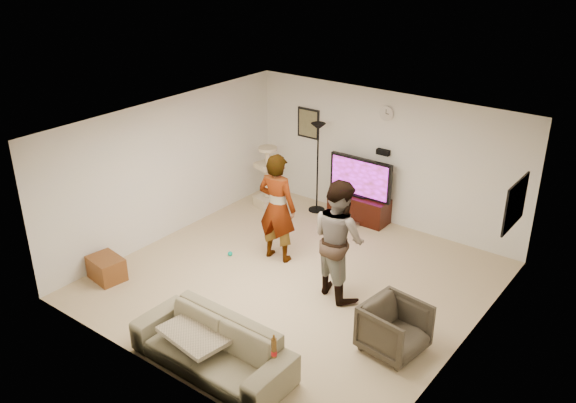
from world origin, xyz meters
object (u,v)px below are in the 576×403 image
Objects in this scene: tv_stand at (359,208)px; sofa at (212,346)px; tv at (360,177)px; person_left at (277,208)px; cat_tree at (267,176)px; person_right at (339,239)px; beer_bottle at (274,348)px; armchair at (394,328)px; side_table at (107,268)px; floor_lamp at (317,168)px.

sofa reaches higher than tv_stand.
tv is 0.69× the size of person_left.
cat_tree is at bearing 121.32° from sofa.
person_right is 0.85× the size of sofa.
cat_tree is 3.39m from person_right.
beer_bottle is (1.00, 0.00, 0.44)m from sofa.
tv is at bearing -104.75° from person_left.
armchair is at bearing 68.11° from beer_bottle.
side_table is at bearing 111.71° from armchair.
tv is 0.69× the size of person_right.
tv is 0.88m from floor_lamp.
tv is 0.59× the size of sofa.
side_table is at bearing 45.12° from person_left.
person_right is 3.71m from side_table.
armchair is at bearing 172.92° from person_right.
person_left is 7.44× the size of beer_bottle.
person_right is 2.50m from beer_bottle.
floor_lamp is at bearing -170.12° from tv.
armchair is 4.62m from side_table.
cat_tree is at bearing 85.64° from side_table.
cat_tree is 0.59× the size of sofa.
floor_lamp is 5.34m from beer_bottle.
side_table is (-2.81, 0.54, -0.13)m from sofa.
tv reaches higher than side_table.
side_table is (-0.28, -3.69, -0.45)m from cat_tree.
floor_lamp is (-0.87, -0.15, 0.03)m from tv.
cat_tree is 4.92m from armchair.
armchair is (2.42, -3.13, 0.11)m from tv_stand.
beer_bottle is at bearing 121.35° from person_left.
tv is at bearing 0.00° from tv_stand.
sofa is 1.09m from beer_bottle.
armchair is at bearing 14.20° from side_table.
cat_tree is 5.50m from beer_bottle.
cat_tree is (-1.78, -0.58, -0.22)m from tv.
tv_stand is at bearing 64.21° from side_table.
person_left reaches higher than tv.
tv_stand is at bearing 9.88° from floor_lamp.
person_left is at bearing -74.37° from floor_lamp.
person_left reaches higher than person_right.
person_right is at bearing -49.40° from floor_lamp.
side_table is at bearing 52.17° from person_right.
floor_lamp is 3.17× the size of side_table.
sofa is at bearing 142.55° from armchair.
person_left reaches higher than floor_lamp.
cat_tree is (-0.91, -0.43, -0.25)m from floor_lamp.
person_right is at bearing 82.97° from sofa.
armchair reaches higher than sofa.
armchair is at bearing -42.26° from floor_lamp.
person_right is 7.40× the size of beer_bottle.
tv reaches higher than sofa.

